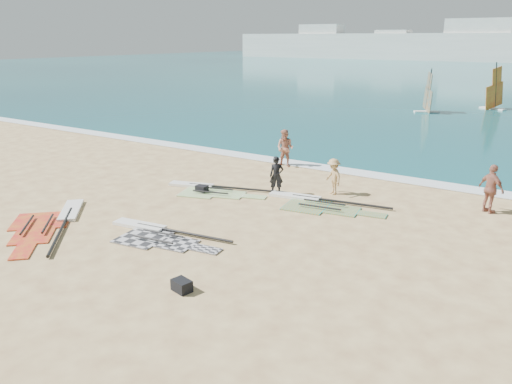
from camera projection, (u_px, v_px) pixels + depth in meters
The scene contains 15 objects.
ground at pixel (219, 260), 15.61m from camera, with size 300.00×300.00×0.00m, color #DFC683.
surf_line at pixel (365, 174), 25.45m from camera, with size 300.00×1.20×0.04m, color white.
far_town at pixel (493, 46), 142.42m from camera, with size 160.00×8.00×12.00m.
rig_grey at pixel (154, 234), 17.61m from camera, with size 4.97×2.21×0.19m.
rig_green at pixel (207, 189), 22.75m from camera, with size 5.09×2.76×0.20m.
rig_orange at pixel (315, 203), 20.91m from camera, with size 5.38×2.43×0.20m.
rig_red at pixel (53, 221), 18.78m from camera, with size 4.61×5.17×0.20m.
gear_bag_near at pixel (202, 189), 22.42m from camera, with size 0.51×0.37×0.33m, color black.
gear_bag_far at pixel (182, 286), 13.68m from camera, with size 0.55×0.38×0.33m, color black.
person_wetsuit at pixel (276, 176), 22.03m from camera, with size 0.62×0.41×1.70m, color black.
beachgoer_left at pixel (285, 148), 26.74m from camera, with size 0.98×0.76×2.01m, color #B7755D.
beachgoer_mid at pixel (333, 177), 22.01m from camera, with size 1.04×0.60×1.62m, color tan.
beachgoer_back at pixel (491, 189), 19.60m from camera, with size 1.15×0.48×1.97m, color #A26451.
windsurfer_left at pixel (428, 100), 46.07m from camera, with size 2.26×2.40×4.09m.
windsurfer_centre at pixel (494, 96), 48.11m from camera, with size 2.57×2.82×4.54m.
Camera 1 is at (8.79, -11.32, 6.67)m, focal length 35.00 mm.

